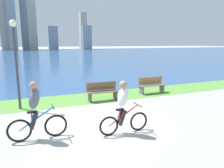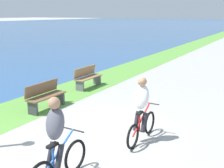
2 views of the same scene
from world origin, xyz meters
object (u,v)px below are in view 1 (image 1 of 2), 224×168
lamppost_tall (15,52)px  bench_near_path (102,91)px  cyclist_lead (123,107)px  bench_far_along_path (152,85)px  cyclist_trailing (36,111)px

lamppost_tall → bench_near_path: bearing=-1.2°
cyclist_lead → bench_far_along_path: size_ratio=1.10×
cyclist_lead → bench_near_path: (0.69, 3.78, -0.38)m
cyclist_trailing → bench_far_along_path: 7.18m
cyclist_lead → bench_near_path: bearing=79.7°
bench_far_along_path → cyclist_lead: bearing=-131.7°
cyclist_lead → cyclist_trailing: 2.54m
bench_far_along_path → lamppost_tall: size_ratio=0.41×
cyclist_lead → bench_near_path: 3.86m
cyclist_lead → bench_far_along_path: bearing=48.3°
bench_near_path → lamppost_tall: bearing=178.8°
bench_far_along_path → lamppost_tall: 6.99m
cyclist_trailing → lamppost_tall: lamppost_tall is taller
bench_near_path → bench_far_along_path: bearing=7.4°
cyclist_lead → lamppost_tall: lamppost_tall is taller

